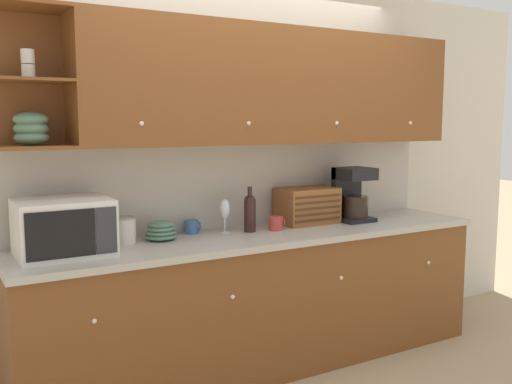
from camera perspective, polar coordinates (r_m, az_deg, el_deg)
The scene contains 14 objects.
ground_plane at distance 4.24m, azimuth -1.54°, elevation -15.41°, with size 24.00×24.00×0.00m, color tan.
wall_back at distance 3.96m, azimuth -1.81°, elevation 2.40°, with size 5.57×0.06×2.60m.
counter_unit at distance 3.83m, azimuth 0.72°, elevation -10.71°, with size 3.19×0.65×0.90m.
backsplash_panel at distance 3.94m, azimuth -1.56°, elevation 0.74°, with size 3.17×0.01×0.57m.
upper_cabinets at distance 3.86m, azimuth 1.80°, elevation 10.47°, with size 3.17×0.37×0.76m.
microwave at distance 3.25m, azimuth -18.70°, elevation -3.36°, with size 0.49×0.41×0.31m.
storage_canister at distance 3.47m, azimuth -12.93°, elevation -3.74°, with size 0.13×0.13×0.16m.
bowl_stack_on_counter at distance 3.54m, azimuth -9.50°, elevation -3.86°, with size 0.20×0.20×0.12m.
mug_blue_second at distance 3.72m, azimuth -6.43°, elevation -3.48°, with size 0.10×0.09×0.09m.
wine_glass at distance 3.69m, azimuth -3.15°, elevation -1.80°, with size 0.07×0.07×0.22m.
wine_bottle at distance 3.73m, azimuth -0.62°, elevation -1.95°, with size 0.08×0.08×0.30m.
mug at distance 3.80m, azimuth 2.01°, elevation -3.14°, with size 0.11×0.10×0.09m.
bread_box at distance 4.06m, azimuth 5.12°, elevation -1.37°, with size 0.41×0.27×0.25m.
coffee_maker at distance 4.19m, azimuth 9.61°, elevation -0.21°, with size 0.24×0.24×0.39m.
Camera 1 is at (-1.88, -3.44, 1.62)m, focal length 40.00 mm.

